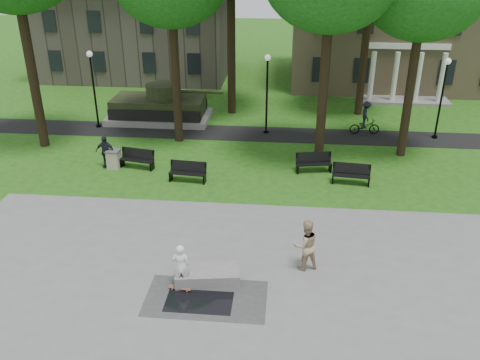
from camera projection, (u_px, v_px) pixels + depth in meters
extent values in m
plane|color=#1A5413|center=(238.00, 241.00, 19.94)|extent=(120.00, 120.00, 0.00)
cube|color=gray|center=(222.00, 329.00, 15.45)|extent=(22.00, 16.00, 0.02)
cube|color=black|center=(257.00, 134.00, 30.71)|extent=(44.00, 2.60, 0.01)
cube|color=#9E8460|center=(394.00, 30.00, 40.69)|extent=(16.00, 11.00, 8.00)
cube|color=silver|center=(407.00, 46.00, 35.84)|extent=(6.00, 0.30, 0.40)
cube|color=#4C443D|center=(140.00, 30.00, 43.09)|extent=(15.00, 10.00, 7.20)
cylinder|color=black|center=(31.00, 67.00, 27.10)|extent=(0.52, 0.52, 8.96)
cylinder|color=black|center=(176.00, 73.00, 28.01)|extent=(0.48, 0.48, 8.00)
cylinder|color=black|center=(324.00, 83.00, 25.47)|extent=(0.50, 0.50, 8.32)
cylinder|color=black|center=(410.00, 86.00, 26.12)|extent=(0.46, 0.46, 7.68)
cylinder|color=black|center=(231.00, 43.00, 32.46)|extent=(0.54, 0.54, 9.28)
cylinder|color=black|center=(365.00, 49.00, 32.32)|extent=(0.50, 0.50, 8.64)
cylinder|color=black|center=(94.00, 93.00, 30.88)|extent=(0.12, 0.12, 4.40)
sphere|color=silver|center=(90.00, 54.00, 29.86)|extent=(0.36, 0.36, 0.36)
cylinder|color=black|center=(99.00, 126.00, 31.79)|extent=(0.32, 0.32, 0.16)
cylinder|color=black|center=(267.00, 98.00, 29.98)|extent=(0.12, 0.12, 4.40)
sphere|color=silver|center=(268.00, 58.00, 28.96)|extent=(0.36, 0.36, 0.36)
cylinder|color=black|center=(266.00, 131.00, 30.90)|extent=(0.32, 0.32, 0.16)
cylinder|color=black|center=(441.00, 102.00, 29.13)|extent=(0.12, 0.12, 4.40)
sphere|color=silver|center=(448.00, 61.00, 28.11)|extent=(0.36, 0.36, 0.36)
cylinder|color=black|center=(435.00, 137.00, 30.05)|extent=(0.32, 0.32, 0.16)
cube|color=gray|center=(160.00, 117.00, 32.97)|extent=(6.50, 3.40, 0.40)
cube|color=#2D331A|center=(159.00, 106.00, 32.65)|extent=(5.80, 2.80, 1.10)
cube|color=black|center=(154.00, 116.00, 31.52)|extent=(5.80, 0.35, 0.70)
cube|color=black|center=(164.00, 103.00, 33.94)|extent=(5.80, 0.35, 0.70)
cylinder|color=#2D331A|center=(162.00, 91.00, 32.19)|extent=(2.10, 2.10, 0.90)
cylinder|color=#2D331A|center=(198.00, 92.00, 31.99)|extent=(3.20, 0.18, 0.18)
cube|color=black|center=(199.00, 302.00, 16.58)|extent=(2.20, 1.20, 0.00)
cube|color=gray|center=(207.00, 275.00, 17.50)|extent=(2.32, 1.31, 0.45)
cube|color=brown|center=(180.00, 288.00, 17.16)|extent=(0.80, 0.29, 0.07)
imported|color=white|center=(181.00, 266.00, 17.00)|extent=(0.64, 0.47, 1.63)
imported|color=tan|center=(306.00, 245.00, 17.87)|extent=(1.14, 1.02, 1.93)
imported|color=black|center=(105.00, 152.00, 25.95)|extent=(1.01, 0.42, 1.72)
imported|color=black|center=(365.00, 126.00, 30.55)|extent=(1.84, 0.78, 0.94)
imported|color=black|center=(366.00, 114.00, 30.22)|extent=(0.67, 1.06, 1.56)
cube|color=black|center=(137.00, 160.00, 26.00)|extent=(1.85, 0.79, 0.05)
cube|color=black|center=(137.00, 153.00, 26.06)|extent=(1.80, 0.49, 0.50)
cube|color=black|center=(121.00, 163.00, 26.17)|extent=(0.15, 0.45, 0.45)
cube|color=black|center=(153.00, 165.00, 26.02)|extent=(0.15, 0.45, 0.45)
cube|color=black|center=(187.00, 173.00, 24.55)|extent=(1.83, 0.61, 0.05)
cube|color=black|center=(188.00, 166.00, 24.62)|extent=(1.81, 0.32, 0.50)
cube|color=black|center=(171.00, 177.00, 24.72)|extent=(0.10, 0.45, 0.45)
cube|color=black|center=(205.00, 178.00, 24.57)|extent=(0.10, 0.45, 0.45)
cube|color=black|center=(314.00, 164.00, 25.56)|extent=(1.85, 0.78, 0.05)
cube|color=black|center=(314.00, 157.00, 25.62)|extent=(1.80, 0.48, 0.50)
cube|color=black|center=(297.00, 167.00, 25.73)|extent=(0.14, 0.45, 0.45)
cube|color=black|center=(331.00, 169.00, 25.58)|extent=(0.14, 0.45, 0.45)
cube|color=black|center=(351.00, 176.00, 24.31)|extent=(1.84, 0.64, 0.05)
cube|color=black|center=(351.00, 168.00, 24.38)|extent=(1.81, 0.34, 0.50)
cube|color=black|center=(333.00, 179.00, 24.48)|extent=(0.11, 0.45, 0.45)
cube|color=black|center=(369.00, 181.00, 24.34)|extent=(0.11, 0.45, 0.45)
cube|color=#BEAD9C|center=(114.00, 159.00, 26.08)|extent=(0.61, 0.61, 0.90)
cube|color=#4C4C4C|center=(113.00, 151.00, 25.87)|extent=(0.67, 0.67, 0.06)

